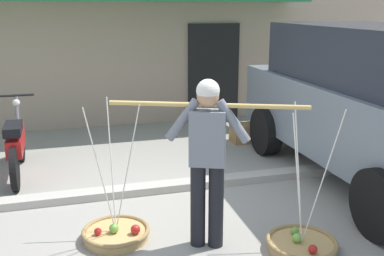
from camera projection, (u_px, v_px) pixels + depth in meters
ground_plane at (160, 215)px, 5.28m from camera, size 90.00×90.00×0.00m
sidewalk_curb at (149, 188)px, 5.92m from camera, size 20.00×0.24×0.10m
fruit_vendor at (207, 153)px, 4.37m from camera, size 1.76×0.77×1.70m
fruit_basket_left_side at (302, 244)px, 4.50m from camera, size 0.70×0.70×1.45m
fruit_basket_right_side at (116, 233)px, 4.72m from camera, size 0.70×0.70×1.45m
motorcycle_second_in_row at (16, 145)px, 6.42m from camera, size 0.54×1.82×1.09m
parked_truck at (381, 101)px, 6.03m from camera, size 2.24×4.85×2.10m
storefront_building at (105, 16)px, 11.04m from camera, size 13.00×6.00×4.20m
wooden_crate at (244, 133)px, 8.09m from camera, size 0.44×0.36×0.32m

